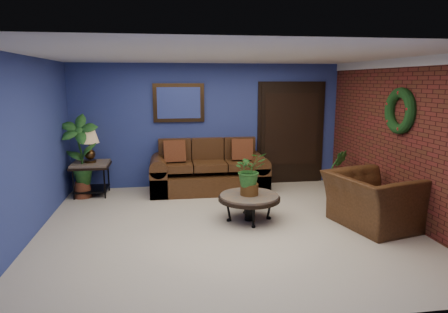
{
  "coord_description": "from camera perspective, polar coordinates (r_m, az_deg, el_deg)",
  "views": [
    {
      "loc": [
        -0.88,
        -5.62,
        2.16
      ],
      "look_at": [
        0.03,
        0.55,
        0.97
      ],
      "focal_mm": 32.0,
      "sensor_mm": 36.0,
      "label": 1
    }
  ],
  "objects": [
    {
      "name": "floor",
      "position": [
        6.09,
        0.46,
        -9.97
      ],
      "size": [
        5.5,
        5.5,
        0.0
      ],
      "primitive_type": "plane",
      "color": "beige",
      "rests_on": "ground"
    },
    {
      "name": "wall_back",
      "position": [
        8.22,
        -2.23,
        4.44
      ],
      "size": [
        5.5,
        0.04,
        2.5
      ],
      "primitive_type": "cube",
      "color": "navy",
      "rests_on": "ground"
    },
    {
      "name": "wall_left",
      "position": [
        6.0,
        -26.47,
        0.94
      ],
      "size": [
        0.04,
        5.0,
        2.5
      ],
      "primitive_type": "cube",
      "color": "navy",
      "rests_on": "ground"
    },
    {
      "name": "wall_right_brick",
      "position": [
        6.76,
        24.2,
        2.12
      ],
      "size": [
        0.04,
        5.0,
        2.5
      ],
      "primitive_type": "cube",
      "color": "maroon",
      "rests_on": "ground"
    },
    {
      "name": "ceiling",
      "position": [
        5.7,
        0.5,
        14.23
      ],
      "size": [
        5.5,
        5.0,
        0.02
      ],
      "primitive_type": "cube",
      "color": "silver",
      "rests_on": "wall_back"
    },
    {
      "name": "crown_molding",
      "position": [
        6.69,
        24.77,
        12.16
      ],
      "size": [
        0.03,
        5.0,
        0.14
      ],
      "primitive_type": "cube",
      "color": "white",
      "rests_on": "wall_right_brick"
    },
    {
      "name": "wall_mirror",
      "position": [
        8.1,
        -6.48,
        7.62
      ],
      "size": [
        1.02,
        0.06,
        0.77
      ],
      "primitive_type": "cube",
      "color": "#462E16",
      "rests_on": "wall_back"
    },
    {
      "name": "closet_door",
      "position": [
        8.58,
        9.51,
        3.23
      ],
      "size": [
        1.44,
        0.06,
        2.18
      ],
      "primitive_type": "cube",
      "color": "black",
      "rests_on": "wall_back"
    },
    {
      "name": "wreath",
      "position": [
        6.72,
        23.83,
        5.97
      ],
      "size": [
        0.16,
        0.72,
        0.72
      ],
      "primitive_type": "torus",
      "rotation": [
        0.0,
        1.57,
        0.0
      ],
      "color": "black",
      "rests_on": "wall_right_brick"
    },
    {
      "name": "sofa",
      "position": [
        7.97,
        -2.25,
        -2.44
      ],
      "size": [
        2.28,
        0.98,
        1.03
      ],
      "color": "#4D2C16",
      "rests_on": "ground"
    },
    {
      "name": "coffee_table",
      "position": [
        6.25,
        3.62,
        -5.99
      ],
      "size": [
        0.96,
        0.96,
        0.41
      ],
      "rotation": [
        0.0,
        0.0,
        0.19
      ],
      "color": "#59534E",
      "rests_on": "ground"
    },
    {
      "name": "end_table",
      "position": [
        7.98,
        -18.48,
        -1.84
      ],
      "size": [
        0.7,
        0.7,
        0.64
      ],
      "color": "#59534E",
      "rests_on": "ground"
    },
    {
      "name": "table_lamp",
      "position": [
        7.89,
        -18.71,
        2.0
      ],
      "size": [
        0.36,
        0.36,
        0.61
      ],
      "color": "#462E16",
      "rests_on": "end_table"
    },
    {
      "name": "side_chair",
      "position": [
        8.08,
        3.36,
        -0.91
      ],
      "size": [
        0.45,
        0.45,
        0.92
      ],
      "rotation": [
        0.0,
        0.0,
        0.16
      ],
      "color": "#592E19",
      "rests_on": "ground"
    },
    {
      "name": "armchair",
      "position": [
        6.38,
        20.44,
        -5.9
      ],
      "size": [
        1.34,
        1.45,
        0.8
      ],
      "primitive_type": "imported",
      "rotation": [
        0.0,
        0.0,
        1.81
      ],
      "color": "#4D2C16",
      "rests_on": "ground"
    },
    {
      "name": "coffee_plant",
      "position": [
        6.14,
        3.67,
        -2.17
      ],
      "size": [
        0.56,
        0.51,
        0.68
      ],
      "color": "brown",
      "rests_on": "coffee_table"
    },
    {
      "name": "floor_plant",
      "position": [
        7.96,
        15.75,
        -1.98
      ],
      "size": [
        0.41,
        0.34,
        0.87
      ],
      "color": "brown",
      "rests_on": "ground"
    },
    {
      "name": "tall_plant",
      "position": [
        7.82,
        -19.86,
        0.47
      ],
      "size": [
        0.73,
        0.53,
        1.55
      ],
      "color": "brown",
      "rests_on": "ground"
    }
  ]
}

